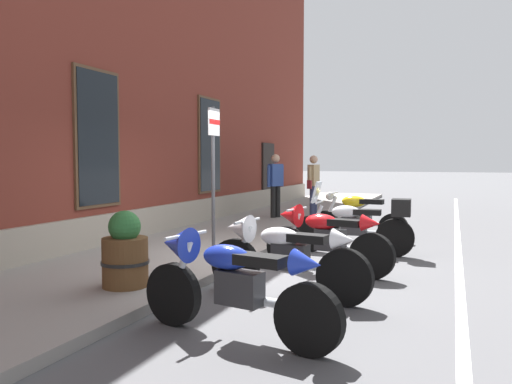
{
  "coord_description": "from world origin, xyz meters",
  "views": [
    {
      "loc": [
        -7.42,
        -3.09,
        1.7
      ],
      "look_at": [
        0.51,
        0.06,
        1.16
      ],
      "focal_mm": 35.05,
      "sensor_mm": 36.0,
      "label": 1
    }
  ],
  "objects_px": {
    "motorcycle_silver_touring": "(358,224)",
    "motorcycle_yellow_naked": "(357,217)",
    "pedestrian_blue_top": "(275,182)",
    "motorcycle_white_sport": "(281,253)",
    "motorcycle_blue_sport": "(228,280)",
    "parking_sign": "(213,160)",
    "barrel_planter": "(125,254)",
    "motorcycle_red_sport": "(323,236)",
    "pedestrian_tan_coat": "(313,182)"
  },
  "relations": [
    {
      "from": "motorcycle_silver_touring",
      "to": "pedestrian_tan_coat",
      "type": "distance_m",
      "value": 5.25
    },
    {
      "from": "motorcycle_red_sport",
      "to": "barrel_planter",
      "type": "bearing_deg",
      "value": 138.02
    },
    {
      "from": "pedestrian_blue_top",
      "to": "parking_sign",
      "type": "xyz_separation_m",
      "value": [
        -5.63,
        -0.9,
        0.59
      ]
    },
    {
      "from": "motorcycle_white_sport",
      "to": "motorcycle_yellow_naked",
      "type": "height_order",
      "value": "motorcycle_yellow_naked"
    },
    {
      "from": "motorcycle_blue_sport",
      "to": "parking_sign",
      "type": "relative_size",
      "value": 0.89
    },
    {
      "from": "motorcycle_white_sport",
      "to": "motorcycle_red_sport",
      "type": "xyz_separation_m",
      "value": [
        1.5,
        -0.15,
        0.01
      ]
    },
    {
      "from": "motorcycle_red_sport",
      "to": "parking_sign",
      "type": "relative_size",
      "value": 0.84
    },
    {
      "from": "motorcycle_blue_sport",
      "to": "motorcycle_white_sport",
      "type": "relative_size",
      "value": 1.01
    },
    {
      "from": "motorcycle_red_sport",
      "to": "motorcycle_silver_touring",
      "type": "height_order",
      "value": "motorcycle_silver_touring"
    },
    {
      "from": "pedestrian_blue_top",
      "to": "barrel_planter",
      "type": "relative_size",
      "value": 1.83
    },
    {
      "from": "motorcycle_silver_touring",
      "to": "motorcycle_yellow_naked",
      "type": "bearing_deg",
      "value": 10.32
    },
    {
      "from": "motorcycle_white_sport",
      "to": "motorcycle_yellow_naked",
      "type": "bearing_deg",
      "value": -1.04
    },
    {
      "from": "motorcycle_white_sport",
      "to": "parking_sign",
      "type": "xyz_separation_m",
      "value": [
        1.54,
        1.7,
        1.16
      ]
    },
    {
      "from": "pedestrian_tan_coat",
      "to": "motorcycle_silver_touring",
      "type": "bearing_deg",
      "value": -156.18
    },
    {
      "from": "motorcycle_blue_sport",
      "to": "barrel_planter",
      "type": "distance_m",
      "value": 2.0
    },
    {
      "from": "motorcycle_silver_touring",
      "to": "motorcycle_yellow_naked",
      "type": "relative_size",
      "value": 1.07
    },
    {
      "from": "motorcycle_yellow_naked",
      "to": "barrel_planter",
      "type": "xyz_separation_m",
      "value": [
        -5.47,
        1.91,
        0.04
      ]
    },
    {
      "from": "motorcycle_silver_touring",
      "to": "pedestrian_tan_coat",
      "type": "height_order",
      "value": "pedestrian_tan_coat"
    },
    {
      "from": "pedestrian_tan_coat",
      "to": "motorcycle_white_sport",
      "type": "bearing_deg",
      "value": -167.73
    },
    {
      "from": "motorcycle_white_sport",
      "to": "motorcycle_yellow_naked",
      "type": "xyz_separation_m",
      "value": [
        4.78,
        -0.09,
        -0.06
      ]
    },
    {
      "from": "pedestrian_blue_top",
      "to": "motorcycle_blue_sport",
      "type": "bearing_deg",
      "value": -163.47
    },
    {
      "from": "motorcycle_blue_sport",
      "to": "motorcycle_silver_touring",
      "type": "relative_size",
      "value": 0.99
    },
    {
      "from": "motorcycle_silver_touring",
      "to": "parking_sign",
      "type": "height_order",
      "value": "parking_sign"
    },
    {
      "from": "pedestrian_blue_top",
      "to": "parking_sign",
      "type": "distance_m",
      "value": 5.73
    },
    {
      "from": "motorcycle_white_sport",
      "to": "motorcycle_silver_touring",
      "type": "bearing_deg",
      "value": -6.87
    },
    {
      "from": "motorcycle_red_sport",
      "to": "pedestrian_blue_top",
      "type": "height_order",
      "value": "pedestrian_blue_top"
    },
    {
      "from": "motorcycle_blue_sport",
      "to": "motorcycle_silver_touring",
      "type": "xyz_separation_m",
      "value": [
        4.71,
        -0.39,
        -0.01
      ]
    },
    {
      "from": "pedestrian_blue_top",
      "to": "barrel_planter",
      "type": "distance_m",
      "value": 7.92
    },
    {
      "from": "pedestrian_blue_top",
      "to": "parking_sign",
      "type": "relative_size",
      "value": 0.71
    },
    {
      "from": "motorcycle_yellow_naked",
      "to": "parking_sign",
      "type": "xyz_separation_m",
      "value": [
        -3.24,
        1.78,
        1.21
      ]
    },
    {
      "from": "motorcycle_red_sport",
      "to": "motorcycle_yellow_naked",
      "type": "height_order",
      "value": "motorcycle_red_sport"
    },
    {
      "from": "motorcycle_blue_sport",
      "to": "pedestrian_tan_coat",
      "type": "bearing_deg",
      "value": 10.24
    },
    {
      "from": "pedestrian_blue_top",
      "to": "motorcycle_red_sport",
      "type": "bearing_deg",
      "value": -154.09
    },
    {
      "from": "motorcycle_red_sport",
      "to": "parking_sign",
      "type": "height_order",
      "value": "parking_sign"
    },
    {
      "from": "motorcycle_yellow_naked",
      "to": "parking_sign",
      "type": "bearing_deg",
      "value": 151.17
    },
    {
      "from": "pedestrian_blue_top",
      "to": "pedestrian_tan_coat",
      "type": "xyz_separation_m",
      "value": [
        0.77,
        -0.87,
        -0.02
      ]
    },
    {
      "from": "motorcycle_red_sport",
      "to": "barrel_planter",
      "type": "distance_m",
      "value": 2.95
    },
    {
      "from": "motorcycle_blue_sport",
      "to": "pedestrian_blue_top",
      "type": "height_order",
      "value": "pedestrian_blue_top"
    },
    {
      "from": "motorcycle_red_sport",
      "to": "pedestrian_tan_coat",
      "type": "relative_size",
      "value": 1.19
    },
    {
      "from": "pedestrian_blue_top",
      "to": "motorcycle_white_sport",
      "type": "bearing_deg",
      "value": -160.07
    },
    {
      "from": "parking_sign",
      "to": "barrel_planter",
      "type": "distance_m",
      "value": 2.52
    },
    {
      "from": "motorcycle_yellow_naked",
      "to": "barrel_planter",
      "type": "relative_size",
      "value": 2.17
    },
    {
      "from": "parking_sign",
      "to": "pedestrian_blue_top",
      "type": "bearing_deg",
      "value": 9.12
    },
    {
      "from": "barrel_planter",
      "to": "pedestrian_blue_top",
      "type": "bearing_deg",
      "value": 5.66
    },
    {
      "from": "motorcycle_blue_sport",
      "to": "pedestrian_blue_top",
      "type": "xyz_separation_m",
      "value": [
        8.71,
        2.59,
        0.55
      ]
    },
    {
      "from": "motorcycle_blue_sport",
      "to": "parking_sign",
      "type": "bearing_deg",
      "value": 28.62
    },
    {
      "from": "motorcycle_yellow_naked",
      "to": "barrel_planter",
      "type": "height_order",
      "value": "barrel_planter"
    },
    {
      "from": "motorcycle_blue_sport",
      "to": "pedestrian_blue_top",
      "type": "distance_m",
      "value": 9.11
    },
    {
      "from": "parking_sign",
      "to": "motorcycle_blue_sport",
      "type": "bearing_deg",
      "value": -151.38
    },
    {
      "from": "motorcycle_blue_sport",
      "to": "motorcycle_yellow_naked",
      "type": "height_order",
      "value": "motorcycle_blue_sport"
    }
  ]
}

